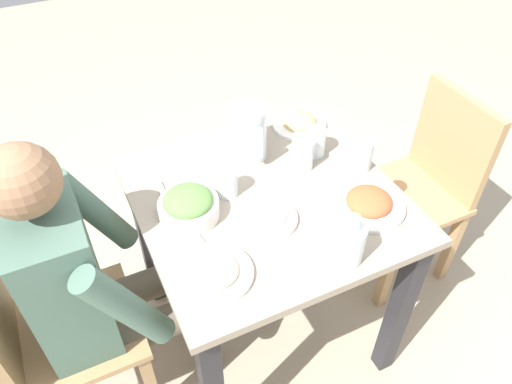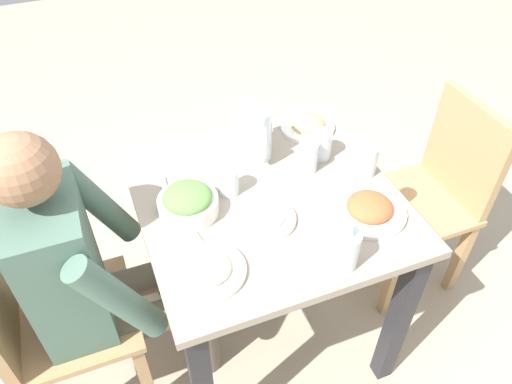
{
  "view_description": "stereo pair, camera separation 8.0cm",
  "coord_description": "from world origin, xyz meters",
  "px_view_note": "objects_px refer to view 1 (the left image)",
  "views": [
    {
      "loc": [
        1.01,
        -0.52,
        1.83
      ],
      "look_at": [
        0.02,
        -0.05,
        0.81
      ],
      "focal_mm": 34.53,
      "sensor_mm": 36.0,
      "label": 1
    },
    {
      "loc": [
        1.04,
        -0.45,
        1.83
      ],
      "look_at": [
        0.02,
        -0.05,
        0.81
      ],
      "focal_mm": 34.53,
      "sensor_mm": 36.0,
      "label": 2
    }
  ],
  "objects_px": {
    "water_glass_far_left": "(305,154)",
    "water_glass_by_pitcher": "(228,183)",
    "plate_rice_curry": "(369,203)",
    "salad_bowl": "(188,205)",
    "oil_carafe": "(350,245)",
    "diner_near": "(99,279)",
    "water_glass_near_right": "(362,155)",
    "chair_near": "(43,330)",
    "plate_fries": "(299,122)",
    "plate_beans": "(216,272)",
    "dining_table": "(266,227)",
    "chair_far": "(424,181)",
    "water_pitcher": "(249,133)",
    "water_glass_center": "(315,142)",
    "plate_yoghurt": "(267,217)"
  },
  "relations": [
    {
      "from": "chair_near",
      "to": "water_glass_by_pitcher",
      "type": "height_order",
      "value": "chair_near"
    },
    {
      "from": "diner_near",
      "to": "water_glass_by_pitcher",
      "type": "height_order",
      "value": "diner_near"
    },
    {
      "from": "water_glass_near_right",
      "to": "plate_beans",
      "type": "bearing_deg",
      "value": -70.89
    },
    {
      "from": "plate_fries",
      "to": "water_glass_near_right",
      "type": "xyz_separation_m",
      "value": [
        0.3,
        0.07,
        0.03
      ]
    },
    {
      "from": "chair_near",
      "to": "oil_carafe",
      "type": "distance_m",
      "value": 0.98
    },
    {
      "from": "plate_beans",
      "to": "water_glass_far_left",
      "type": "xyz_separation_m",
      "value": [
        -0.3,
        0.44,
        0.04
      ]
    },
    {
      "from": "plate_fries",
      "to": "water_glass_by_pitcher",
      "type": "relative_size",
      "value": 2.18
    },
    {
      "from": "plate_rice_curry",
      "to": "water_glass_center",
      "type": "bearing_deg",
      "value": -177.52
    },
    {
      "from": "water_glass_by_pitcher",
      "to": "oil_carafe",
      "type": "distance_m",
      "value": 0.44
    },
    {
      "from": "chair_near",
      "to": "oil_carafe",
      "type": "relative_size",
      "value": 5.21
    },
    {
      "from": "chair_near",
      "to": "plate_beans",
      "type": "distance_m",
      "value": 0.62
    },
    {
      "from": "salad_bowl",
      "to": "oil_carafe",
      "type": "bearing_deg",
      "value": 44.23
    },
    {
      "from": "water_pitcher",
      "to": "water_glass_far_left",
      "type": "xyz_separation_m",
      "value": [
        0.14,
        0.14,
        -0.04
      ]
    },
    {
      "from": "chair_near",
      "to": "water_glass_far_left",
      "type": "relative_size",
      "value": 7.98
    },
    {
      "from": "plate_yoghurt",
      "to": "water_glass_far_left",
      "type": "relative_size",
      "value": 1.7
    },
    {
      "from": "dining_table",
      "to": "plate_beans",
      "type": "relative_size",
      "value": 3.91
    },
    {
      "from": "dining_table",
      "to": "plate_beans",
      "type": "height_order",
      "value": "plate_beans"
    },
    {
      "from": "oil_carafe",
      "to": "plate_fries",
      "type": "bearing_deg",
      "value": 162.96
    },
    {
      "from": "dining_table",
      "to": "water_glass_near_right",
      "type": "xyz_separation_m",
      "value": [
        0.01,
        0.35,
        0.2
      ]
    },
    {
      "from": "chair_far",
      "to": "chair_near",
      "type": "bearing_deg",
      "value": -88.26
    },
    {
      "from": "chair_far",
      "to": "salad_bowl",
      "type": "xyz_separation_m",
      "value": [
        0.04,
        -1.01,
        0.32
      ]
    },
    {
      "from": "salad_bowl",
      "to": "water_glass_far_left",
      "type": "distance_m",
      "value": 0.43
    },
    {
      "from": "water_glass_far_left",
      "to": "chair_near",
      "type": "bearing_deg",
      "value": -86.41
    },
    {
      "from": "plate_beans",
      "to": "diner_near",
      "type": "bearing_deg",
      "value": -128.8
    },
    {
      "from": "salad_bowl",
      "to": "water_glass_near_right",
      "type": "xyz_separation_m",
      "value": [
        0.03,
        0.6,
        0.01
      ]
    },
    {
      "from": "water_glass_far_left",
      "to": "water_glass_by_pitcher",
      "type": "relative_size",
      "value": 1.17
    },
    {
      "from": "plate_beans",
      "to": "water_glass_by_pitcher",
      "type": "distance_m",
      "value": 0.33
    },
    {
      "from": "water_glass_far_left",
      "to": "water_glass_by_pitcher",
      "type": "xyz_separation_m",
      "value": [
        0.01,
        -0.28,
        -0.01
      ]
    },
    {
      "from": "plate_fries",
      "to": "water_glass_far_left",
      "type": "xyz_separation_m",
      "value": [
        0.21,
        -0.1,
        0.03
      ]
    },
    {
      "from": "plate_rice_curry",
      "to": "water_glass_by_pitcher",
      "type": "distance_m",
      "value": 0.44
    },
    {
      "from": "chair_far",
      "to": "salad_bowl",
      "type": "height_order",
      "value": "chair_far"
    },
    {
      "from": "dining_table",
      "to": "water_glass_far_left",
      "type": "height_order",
      "value": "water_glass_far_left"
    },
    {
      "from": "chair_near",
      "to": "water_glass_far_left",
      "type": "height_order",
      "value": "water_glass_far_left"
    },
    {
      "from": "water_pitcher",
      "to": "water_glass_near_right",
      "type": "height_order",
      "value": "water_pitcher"
    },
    {
      "from": "water_glass_far_left",
      "to": "water_glass_by_pitcher",
      "type": "height_order",
      "value": "water_glass_far_left"
    },
    {
      "from": "plate_rice_curry",
      "to": "plate_fries",
      "type": "distance_m",
      "value": 0.47
    },
    {
      "from": "water_glass_near_right",
      "to": "water_glass_by_pitcher",
      "type": "bearing_deg",
      "value": -99.15
    },
    {
      "from": "chair_far",
      "to": "plate_fries",
      "type": "xyz_separation_m",
      "value": [
        -0.22,
        -0.49,
        0.3
      ]
    },
    {
      "from": "salad_bowl",
      "to": "water_glass_by_pitcher",
      "type": "xyz_separation_m",
      "value": [
        -0.04,
        0.14,
        0.0
      ]
    },
    {
      "from": "diner_near",
      "to": "water_pitcher",
      "type": "distance_m",
      "value": 0.67
    },
    {
      "from": "plate_fries",
      "to": "water_glass_far_left",
      "type": "distance_m",
      "value": 0.24
    },
    {
      "from": "plate_rice_curry",
      "to": "water_glass_center",
      "type": "distance_m",
      "value": 0.31
    },
    {
      "from": "plate_rice_curry",
      "to": "plate_beans",
      "type": "bearing_deg",
      "value": -85.65
    },
    {
      "from": "plate_yoghurt",
      "to": "oil_carafe",
      "type": "height_order",
      "value": "oil_carafe"
    },
    {
      "from": "dining_table",
      "to": "chair_far",
      "type": "relative_size",
      "value": 0.94
    },
    {
      "from": "water_pitcher",
      "to": "salad_bowl",
      "type": "distance_m",
      "value": 0.35
    },
    {
      "from": "salad_bowl",
      "to": "water_glass_far_left",
      "type": "xyz_separation_m",
      "value": [
        -0.05,
        0.43,
        0.01
      ]
    },
    {
      "from": "diner_near",
      "to": "water_glass_far_left",
      "type": "height_order",
      "value": "diner_near"
    },
    {
      "from": "chair_near",
      "to": "water_glass_far_left",
      "type": "distance_m",
      "value": 1.0
    },
    {
      "from": "chair_far",
      "to": "plate_rice_curry",
      "type": "xyz_separation_m",
      "value": [
        0.24,
        -0.5,
        0.3
      ]
    }
  ]
}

